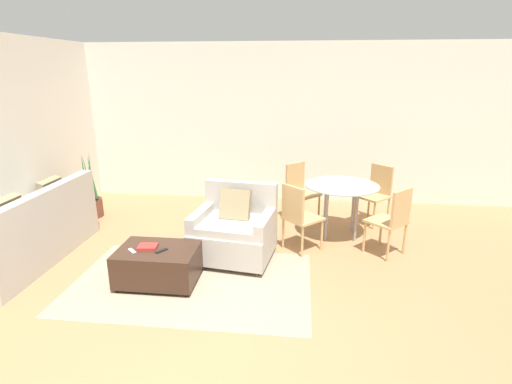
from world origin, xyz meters
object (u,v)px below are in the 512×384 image
at_px(ottoman, 158,264).
at_px(tv_remote_primary, 132,251).
at_px(armchair, 234,231).
at_px(potted_plant, 90,201).
at_px(dining_chair_near_right, 393,217).
at_px(dining_chair_far_left, 299,188).
at_px(dining_chair_near_left, 298,214).
at_px(couch, 28,236).
at_px(book_stack, 148,247).
at_px(tv_remote_secondary, 161,251).
at_px(dining_table, 341,191).
at_px(dining_chair_far_right, 376,190).

bearing_deg(ottoman, tv_remote_primary, -160.03).
xyz_separation_m(armchair, potted_plant, (-2.56, 1.20, -0.10)).
distance_m(dining_chair_near_right, dining_chair_far_left, 1.67).
height_order(potted_plant, dining_chair_near_left, potted_plant).
height_order(couch, armchair, couch).
distance_m(ottoman, book_stack, 0.23).
bearing_deg(dining_chair_near_right, tv_remote_secondary, -158.32).
distance_m(couch, potted_plant, 1.57).
relative_size(book_stack, tv_remote_secondary, 1.54).
bearing_deg(couch, dining_chair_far_left, 29.06).
height_order(couch, ottoman, couch).
height_order(book_stack, dining_chair_far_left, dining_chair_far_left).
relative_size(ottoman, dining_chair_far_left, 0.96).
xyz_separation_m(book_stack, potted_plant, (-1.70, 1.89, -0.16)).
height_order(ottoman, dining_table, dining_table).
distance_m(couch, dining_chair_near_left, 3.38).
bearing_deg(ottoman, dining_chair_near_left, 33.13).
bearing_deg(dining_chair_far_right, book_stack, -142.50).
height_order(couch, potted_plant, potted_plant).
bearing_deg(armchair, potted_plant, 154.89).
relative_size(tv_remote_secondary, dining_chair_near_left, 0.16).
bearing_deg(dining_chair_far_left, dining_chair_far_right, 0.00).
height_order(tv_remote_secondary, dining_table, dining_table).
bearing_deg(tv_remote_secondary, dining_table, 38.66).
distance_m(armchair, potted_plant, 2.83).
height_order(tv_remote_primary, dining_chair_far_right, dining_chair_far_right).
bearing_deg(dining_table, book_stack, -144.79).
bearing_deg(tv_remote_primary, dining_chair_far_right, 37.49).
height_order(dining_chair_near_right, dining_chair_far_left, same).
height_order(ottoman, dining_chair_far_right, dining_chair_far_right).
height_order(potted_plant, dining_chair_far_left, potted_plant).
height_order(book_stack, potted_plant, potted_plant).
xyz_separation_m(tv_remote_primary, potted_plant, (-1.57, 2.00, -0.15)).
height_order(book_stack, dining_table, dining_table).
relative_size(armchair, book_stack, 4.77).
xyz_separation_m(couch, ottoman, (1.78, -0.34, -0.10)).
bearing_deg(tv_remote_secondary, ottoman, 142.67).
xyz_separation_m(armchair, tv_remote_primary, (-0.99, -0.80, 0.05)).
bearing_deg(dining_chair_far_left, book_stack, -127.15).
bearing_deg(couch, tv_remote_secondary, -11.96).
distance_m(couch, dining_chair_far_left, 3.80).
bearing_deg(couch, book_stack, -11.05).
bearing_deg(dining_chair_near_right, armchair, -171.65).
xyz_separation_m(ottoman, tv_remote_primary, (-0.25, -0.09, 0.19)).
relative_size(armchair, tv_remote_primary, 8.33).
xyz_separation_m(ottoman, dining_chair_far_right, (2.71, 2.18, 0.29)).
bearing_deg(potted_plant, ottoman, -46.39).
bearing_deg(book_stack, dining_table, 35.21).
xyz_separation_m(potted_plant, dining_chair_far_right, (4.53, 0.27, 0.26)).
bearing_deg(armchair, dining_table, 32.53).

